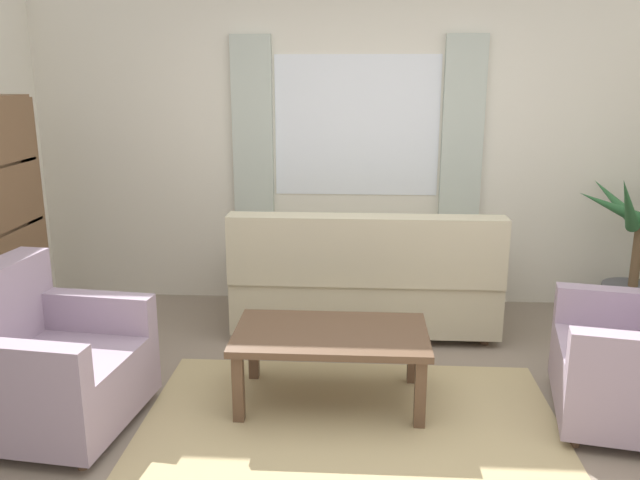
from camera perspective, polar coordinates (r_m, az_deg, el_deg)
ground_plane at (r=3.55m, az=2.64°, el=-17.17°), size 6.24×6.24×0.00m
wall_back at (r=5.31m, az=3.22°, el=8.39°), size 5.32×0.12×2.60m
window_with_curtains at (r=5.21m, az=3.24°, el=9.94°), size 1.98×0.07×1.40m
area_rug at (r=3.55m, az=2.64°, el=-17.09°), size 2.27×1.81×0.01m
couch at (r=4.79m, az=3.94°, el=-3.70°), size 1.90×0.82×0.92m
armchair_left at (r=3.81m, az=-23.07°, el=-10.06°), size 0.91×0.93×0.88m
coffee_table at (r=3.74m, az=0.95°, el=-8.82°), size 1.10×0.64×0.44m
potted_plant at (r=5.39m, az=26.02°, el=-2.19°), size 1.08×1.06×1.24m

